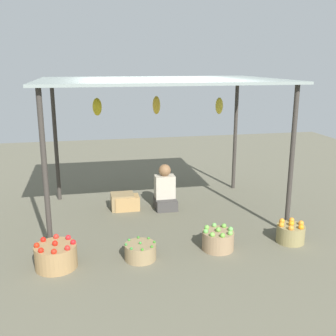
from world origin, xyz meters
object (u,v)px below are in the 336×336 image
wooden_crate_stacked_rear (122,201)px  basket_green_chilies (140,251)px  basket_oranges (291,233)px  vendor_person (165,191)px  wooden_crate_near_vendor (127,203)px  basket_red_tomatoes (56,256)px  basket_green_apples (218,240)px

wooden_crate_stacked_rear → basket_green_chilies: bearing=-88.6°
basket_oranges → wooden_crate_stacked_rear: bearing=140.5°
vendor_person → wooden_crate_near_vendor: bearing=175.9°
vendor_person → basket_oranges: size_ratio=1.98×
wooden_crate_near_vendor → wooden_crate_stacked_rear: bearing=151.0°
basket_red_tomatoes → basket_green_chilies: 1.06m
basket_green_apples → vendor_person: bearing=102.5°
basket_green_chilies → wooden_crate_near_vendor: wooden_crate_near_vendor is taller
basket_green_apples → basket_oranges: (1.08, 0.01, -0.00)m
basket_green_apples → wooden_crate_stacked_rear: (-1.12, 1.82, 0.00)m
basket_green_chilies → basket_red_tomatoes: bearing=-179.9°
basket_oranges → wooden_crate_near_vendor: 2.77m
wooden_crate_stacked_rear → basket_red_tomatoes: bearing=-118.0°
wooden_crate_near_vendor → wooden_crate_stacked_rear: 0.09m
basket_red_tomatoes → basket_green_chilies: size_ratio=1.26×
basket_red_tomatoes → basket_green_apples: (2.13, 0.07, -0.02)m
basket_green_apples → basket_oranges: bearing=0.4°
basket_green_apples → wooden_crate_near_vendor: 2.07m
basket_green_chilies → wooden_crate_near_vendor: (0.03, 1.85, 0.02)m
basket_green_apples → wooden_crate_stacked_rear: bearing=121.6°
basket_green_apples → basket_oranges: size_ratio=1.10×
basket_green_chilies → vendor_person: bearing=69.1°
basket_oranges → basket_green_apples: bearing=-179.6°
wooden_crate_near_vendor → basket_oranges: bearing=-39.8°
basket_green_apples → basket_red_tomatoes: bearing=-178.1°
vendor_person → basket_red_tomatoes: vendor_person is taller
basket_green_chilies → wooden_crate_stacked_rear: wooden_crate_stacked_rear is taller
basket_oranges → wooden_crate_stacked_rear: basket_oranges is taller
basket_red_tomatoes → basket_oranges: 3.21m
basket_oranges → basket_red_tomatoes: bearing=-178.6°
basket_green_chilies → basket_green_apples: bearing=3.6°
wooden_crate_stacked_rear → wooden_crate_near_vendor: bearing=-29.0°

